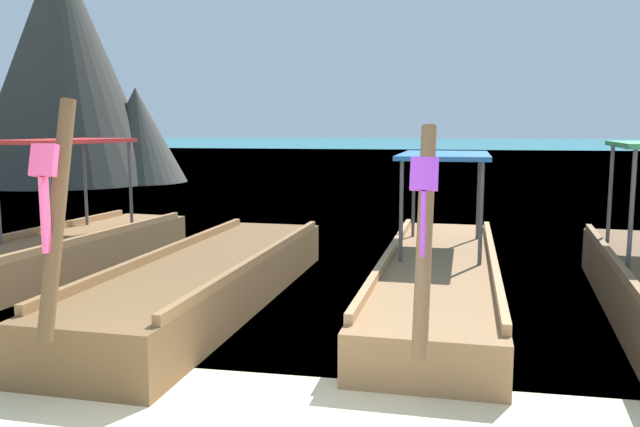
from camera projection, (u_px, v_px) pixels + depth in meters
name	position (u px, v px, depth m)	size (l,w,h in m)	color
sea_water	(427.00, 149.00, 64.11)	(120.00, 120.00, 0.00)	#147A89
longtail_boat_red_ribbon	(35.00, 258.00, 9.03)	(1.92, 6.93, 2.69)	brown
longtail_boat_pink_ribbon	(211.00, 280.00, 7.88)	(1.60, 6.14, 2.39)	brown
longtail_boat_violet_ribbon	(440.00, 273.00, 8.25)	(1.64, 6.92, 2.19)	olive
karst_rock	(70.00, 70.00, 24.72)	(8.08, 7.15, 9.36)	#383833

